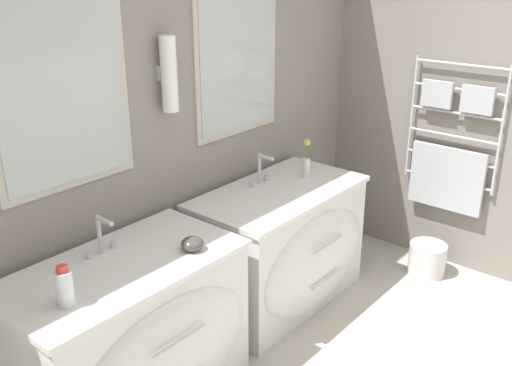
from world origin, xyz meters
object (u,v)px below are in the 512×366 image
(amenity_bowl, at_px, (192,244))
(waste_bin, at_px, (427,258))
(vanity_left, at_px, (134,335))
(flower_vase, at_px, (306,162))
(vanity_right, at_px, (284,247))
(toiletry_bottle, at_px, (65,287))

(amenity_bowl, relative_size, waste_bin, 0.43)
(waste_bin, bearing_deg, amenity_bowl, 165.72)
(vanity_left, xyz_separation_m, flower_vase, (1.48, 0.05, 0.48))
(amenity_bowl, distance_m, flower_vase, 1.19)
(vanity_left, distance_m, waste_bin, 2.22)
(waste_bin, bearing_deg, vanity_left, 164.82)
(vanity_right, relative_size, waste_bin, 4.39)
(vanity_left, relative_size, amenity_bowl, 10.11)
(amenity_bowl, xyz_separation_m, flower_vase, (1.18, 0.16, 0.07))
(vanity_left, relative_size, flower_vase, 4.43)
(amenity_bowl, bearing_deg, vanity_right, 7.20)
(vanity_right, bearing_deg, vanity_left, 180.00)
(vanity_left, height_order, toiletry_bottle, toiletry_bottle)
(flower_vase, height_order, waste_bin, flower_vase)
(amenity_bowl, bearing_deg, vanity_left, 159.62)
(vanity_left, bearing_deg, flower_vase, 1.77)
(vanity_right, height_order, toiletry_bottle, toiletry_bottle)
(waste_bin, bearing_deg, toiletry_bottle, 168.30)
(vanity_left, relative_size, toiletry_bottle, 6.31)
(vanity_right, distance_m, flower_vase, 0.56)
(vanity_right, xyz_separation_m, flower_vase, (0.29, 0.05, 0.48))
(vanity_left, bearing_deg, toiletry_bottle, -170.26)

